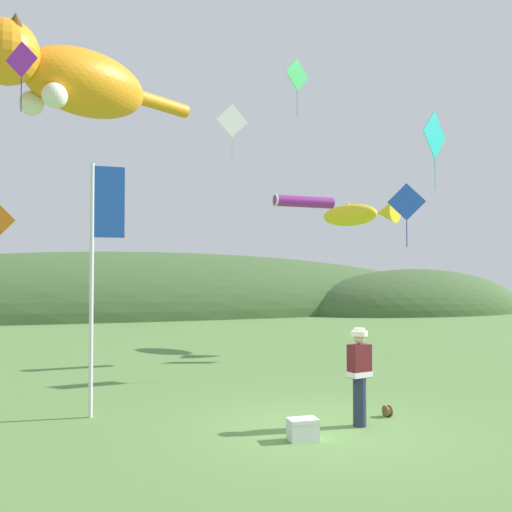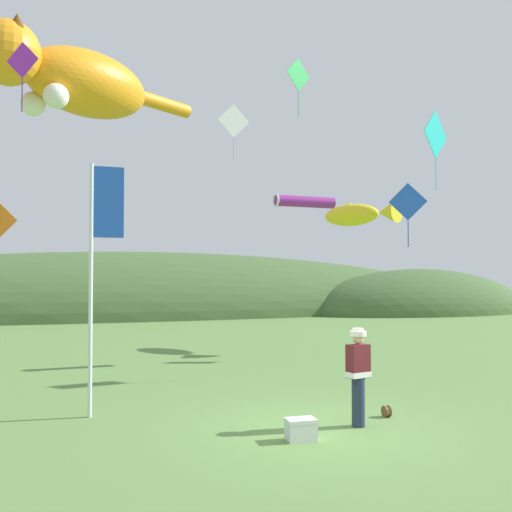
{
  "view_description": "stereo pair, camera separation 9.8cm",
  "coord_description": "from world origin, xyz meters",
  "views": [
    {
      "loc": [
        -4.54,
        -9.35,
        2.78
      ],
      "look_at": [
        0.0,
        4.0,
        3.2
      ],
      "focal_mm": 40.0,
      "sensor_mm": 36.0,
      "label": 1
    },
    {
      "loc": [
        -4.44,
        -9.38,
        2.78
      ],
      "look_at": [
        0.0,
        4.0,
        3.2
      ],
      "focal_mm": 40.0,
      "sensor_mm": 36.0,
      "label": 2
    }
  ],
  "objects": [
    {
      "name": "kite_spool",
      "position": [
        1.45,
        0.35,
        0.11
      ],
      "size": [
        0.12,
        0.22,
        0.22
      ],
      "color": "olive",
      "rests_on": "ground"
    },
    {
      "name": "festival_attendant",
      "position": [
        0.6,
        -0.09,
        0.95
      ],
      "size": [
        0.47,
        0.34,
        1.77
      ],
      "color": "#232D47",
      "rests_on": "ground"
    },
    {
      "name": "kite_tube_streamer",
      "position": [
        2.77,
        7.45,
        5.08
      ],
      "size": [
        2.1,
        0.51,
        0.44
      ],
      "color": "#8C268C"
    },
    {
      "name": "kite_diamond_green",
      "position": [
        3.13,
        8.76,
        9.67
      ],
      "size": [
        1.05,
        0.49,
        2.05
      ],
      "color": "green"
    },
    {
      "name": "kite_diamond_white",
      "position": [
        1.92,
        12.66,
        8.94
      ],
      "size": [
        1.37,
        0.14,
        2.27
      ],
      "color": "white"
    },
    {
      "name": "distant_hill_ridge",
      "position": [
        2.7,
        28.87,
        0.0
      ],
      "size": [
        53.93,
        14.92,
        8.43
      ],
      "color": "#426033",
      "rests_on": "ground"
    },
    {
      "name": "kite_diamond_violet",
      "position": [
        -5.61,
        6.69,
        8.39
      ],
      "size": [
        0.83,
        0.53,
        1.87
      ],
      "color": "purple"
    },
    {
      "name": "picnic_cooler",
      "position": [
        -0.73,
        -0.55,
        0.18
      ],
      "size": [
        0.51,
        0.35,
        0.36
      ],
      "color": "white",
      "rests_on": "ground"
    },
    {
      "name": "kite_diamond_teal",
      "position": [
        5.58,
        4.41,
        6.75
      ],
      "size": [
        1.25,
        0.69,
        2.31
      ],
      "color": "#19BFBF"
    },
    {
      "name": "kite_diamond_blue",
      "position": [
        6.55,
        7.31,
        5.19
      ],
      "size": [
        1.08,
        0.72,
        2.18
      ],
      "color": "blue"
    },
    {
      "name": "ground_plane",
      "position": [
        0.0,
        0.0,
        0.0
      ],
      "size": [
        120.0,
        120.0,
        0.0
      ],
      "primitive_type": "plane",
      "color": "#5B8442"
    },
    {
      "name": "kite_giant_cat",
      "position": [
        -4.34,
        11.13,
        9.47
      ],
      "size": [
        7.76,
        5.55,
        2.7
      ],
      "color": "orange"
    },
    {
      "name": "kite_fish_windsock",
      "position": [
        6.07,
        9.86,
        5.02
      ],
      "size": [
        2.26,
        3.19,
        0.97
      ],
      "color": "yellow"
    },
    {
      "name": "festival_banner_pole",
      "position": [
        -3.86,
        2.14,
        3.23
      ],
      "size": [
        0.66,
        0.08,
        4.93
      ],
      "color": "silver",
      "rests_on": "ground"
    }
  ]
}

